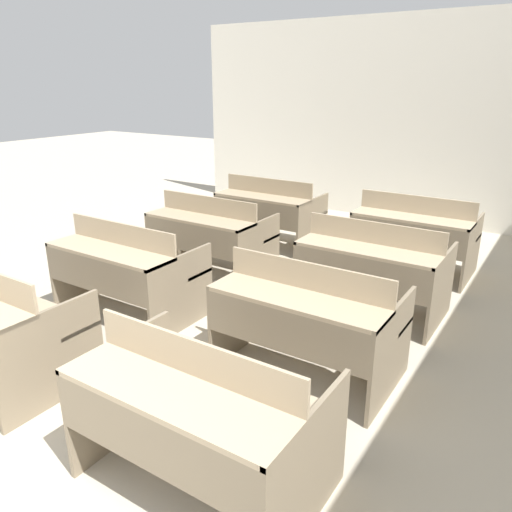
{
  "coord_description": "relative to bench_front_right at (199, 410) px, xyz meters",
  "views": [
    {
      "loc": [
        2.38,
        -0.16,
        2.07
      ],
      "look_at": [
        0.33,
        2.98,
        0.75
      ],
      "focal_mm": 35.0,
      "sensor_mm": 36.0,
      "label": 1
    }
  ],
  "objects": [
    {
      "name": "bench_back_right",
      "position": [
        -0.0,
        3.8,
        0.0
      ],
      "size": [
        1.26,
        0.81,
        0.89
      ],
      "color": "#83745D",
      "rests_on": "ground_plane"
    },
    {
      "name": "bench_back_left",
      "position": [
        -1.9,
        3.78,
        0.0
      ],
      "size": [
        1.26,
        0.81,
        0.89
      ],
      "color": "#796A53",
      "rests_on": "ground_plane"
    },
    {
      "name": "bench_third_right",
      "position": [
        -0.01,
        2.52,
        0.0
      ],
      "size": [
        1.26,
        0.81,
        0.89
      ],
      "color": "#81725B",
      "rests_on": "ground_plane"
    },
    {
      "name": "bench_third_left",
      "position": [
        -1.9,
        2.53,
        0.0
      ],
      "size": [
        1.26,
        0.81,
        0.89
      ],
      "color": "#7B6C55",
      "rests_on": "ground_plane"
    },
    {
      "name": "bench_second_left",
      "position": [
        -1.88,
        1.27,
        0.0
      ],
      "size": [
        1.26,
        0.81,
        0.89
      ],
      "color": "#81715A",
      "rests_on": "ground_plane"
    },
    {
      "name": "bench_front_right",
      "position": [
        0.0,
        0.0,
        0.0
      ],
      "size": [
        1.26,
        0.81,
        0.89
      ],
      "color": "#81725B",
      "rests_on": "ground_plane"
    },
    {
      "name": "wall_back",
      "position": [
        -0.96,
        5.97,
        1.02
      ],
      "size": [
        6.97,
        0.06,
        2.98
      ],
      "color": "white",
      "rests_on": "ground_plane"
    },
    {
      "name": "bench_second_right",
      "position": [
        -0.03,
        1.27,
        0.0
      ],
      "size": [
        1.26,
        0.81,
        0.89
      ],
      "color": "#7F7059",
      "rests_on": "ground_plane"
    }
  ]
}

